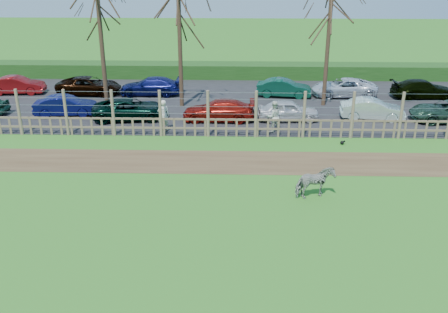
{
  "coord_description": "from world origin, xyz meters",
  "views": [
    {
      "loc": [
        1.58,
        -16.89,
        9.03
      ],
      "look_at": [
        1.0,
        2.5,
        1.1
      ],
      "focal_mm": 40.0,
      "sensor_mm": 36.0,
      "label": 1
    }
  ],
  "objects_px": {
    "car_5": "(372,109)",
    "car_1": "(66,106)",
    "car_4": "(288,110)",
    "car_7": "(17,85)",
    "zebra": "(315,183)",
    "visitor_a": "(164,115)",
    "tree_left": "(99,17)",
    "crow": "(342,142)",
    "car_9": "(151,86)",
    "car_11": "(284,88)",
    "car_12": "(344,88)",
    "visitor_b": "(274,117)",
    "car_3": "(219,110)",
    "tree_right": "(330,21)",
    "tree_mid": "(179,28)",
    "car_2": "(130,109)",
    "car_13": "(423,89)",
    "car_8": "(89,86)"
  },
  "relations": [
    {
      "from": "car_9",
      "to": "car_13",
      "type": "bearing_deg",
      "value": 90.16
    },
    {
      "from": "car_3",
      "to": "car_8",
      "type": "relative_size",
      "value": 0.96
    },
    {
      "from": "visitor_b",
      "to": "tree_left",
      "type": "bearing_deg",
      "value": -36.77
    },
    {
      "from": "tree_right",
      "to": "car_1",
      "type": "height_order",
      "value": "tree_right"
    },
    {
      "from": "car_1",
      "to": "visitor_b",
      "type": "bearing_deg",
      "value": -109.52
    },
    {
      "from": "car_5",
      "to": "car_1",
      "type": "bearing_deg",
      "value": 94.83
    },
    {
      "from": "car_11",
      "to": "car_12",
      "type": "xyz_separation_m",
      "value": [
        4.04,
        0.22,
        0.0
      ]
    },
    {
      "from": "crow",
      "to": "car_9",
      "type": "bearing_deg",
      "value": 141.07
    },
    {
      "from": "visitor_a",
      "to": "visitor_b",
      "type": "xyz_separation_m",
      "value": [
        5.94,
        -0.02,
        0.0
      ]
    },
    {
      "from": "tree_left",
      "to": "car_11",
      "type": "height_order",
      "value": "tree_left"
    },
    {
      "from": "visitor_a",
      "to": "tree_left",
      "type": "bearing_deg",
      "value": -58.1
    },
    {
      "from": "car_11",
      "to": "car_9",
      "type": "bearing_deg",
      "value": 96.26
    },
    {
      "from": "car_5",
      "to": "car_12",
      "type": "xyz_separation_m",
      "value": [
        -0.69,
        5.0,
        0.0
      ]
    },
    {
      "from": "zebra",
      "to": "visitor_b",
      "type": "xyz_separation_m",
      "value": [
        -1.14,
        7.76,
        0.26
      ]
    },
    {
      "from": "car_4",
      "to": "car_8",
      "type": "xyz_separation_m",
      "value": [
        -13.09,
        5.36,
        0.0
      ]
    },
    {
      "from": "tree_right",
      "to": "car_11",
      "type": "bearing_deg",
      "value": 140.89
    },
    {
      "from": "tree_left",
      "to": "visitor_b",
      "type": "relative_size",
      "value": 4.57
    },
    {
      "from": "car_1",
      "to": "car_11",
      "type": "relative_size",
      "value": 1.0
    },
    {
      "from": "tree_left",
      "to": "car_9",
      "type": "height_order",
      "value": "tree_left"
    },
    {
      "from": "tree_mid",
      "to": "car_2",
      "type": "distance_m",
      "value": 5.73
    },
    {
      "from": "car_7",
      "to": "car_13",
      "type": "xyz_separation_m",
      "value": [
        27.45,
        -0.23,
        0.0
      ]
    },
    {
      "from": "car_1",
      "to": "visitor_a",
      "type": "bearing_deg",
      "value": -119.93
    },
    {
      "from": "tree_mid",
      "to": "car_7",
      "type": "xyz_separation_m",
      "value": [
        -11.61,
        2.66,
        -4.23
      ]
    },
    {
      "from": "car_4",
      "to": "car_7",
      "type": "distance_m",
      "value": 18.84
    },
    {
      "from": "zebra",
      "to": "car_7",
      "type": "bearing_deg",
      "value": 28.32
    },
    {
      "from": "car_12",
      "to": "tree_right",
      "type": "bearing_deg",
      "value": -39.56
    },
    {
      "from": "crow",
      "to": "car_9",
      "type": "xyz_separation_m",
      "value": [
        -11.3,
        9.13,
        0.54
      ]
    },
    {
      "from": "car_2",
      "to": "car_11",
      "type": "relative_size",
      "value": 1.19
    },
    {
      "from": "car_9",
      "to": "car_4",
      "type": "bearing_deg",
      "value": 59.65
    },
    {
      "from": "visitor_b",
      "to": "car_3",
      "type": "bearing_deg",
      "value": -48.57
    },
    {
      "from": "car_7",
      "to": "car_4",
      "type": "bearing_deg",
      "value": -111.56
    },
    {
      "from": "zebra",
      "to": "visitor_a",
      "type": "xyz_separation_m",
      "value": [
        -7.08,
        7.78,
        0.26
      ]
    },
    {
      "from": "crow",
      "to": "car_2",
      "type": "relative_size",
      "value": 0.06
    },
    {
      "from": "car_5",
      "to": "car_11",
      "type": "height_order",
      "value": "same"
    },
    {
      "from": "car_3",
      "to": "car_9",
      "type": "bearing_deg",
      "value": -137.22
    },
    {
      "from": "car_3",
      "to": "car_2",
      "type": "bearing_deg",
      "value": -89.58
    },
    {
      "from": "car_9",
      "to": "crow",
      "type": "bearing_deg",
      "value": 51.86
    },
    {
      "from": "tree_mid",
      "to": "car_8",
      "type": "relative_size",
      "value": 1.58
    },
    {
      "from": "car_7",
      "to": "car_12",
      "type": "relative_size",
      "value": 0.84
    },
    {
      "from": "tree_right",
      "to": "visitor_a",
      "type": "bearing_deg",
      "value": -150.98
    },
    {
      "from": "car_3",
      "to": "car_8",
      "type": "bearing_deg",
      "value": -119.92
    },
    {
      "from": "tree_mid",
      "to": "zebra",
      "type": "relative_size",
      "value": 4.48
    },
    {
      "from": "tree_left",
      "to": "car_13",
      "type": "relative_size",
      "value": 1.9
    },
    {
      "from": "car_3",
      "to": "car_7",
      "type": "distance_m",
      "value": 15.09
    },
    {
      "from": "car_7",
      "to": "car_13",
      "type": "bearing_deg",
      "value": -95.44
    },
    {
      "from": "zebra",
      "to": "car_5",
      "type": "distance_m",
      "value": 11.22
    },
    {
      "from": "car_3",
      "to": "car_11",
      "type": "bearing_deg",
      "value": 142.71
    },
    {
      "from": "visitor_a",
      "to": "car_11",
      "type": "xyz_separation_m",
      "value": [
        7.09,
        7.18,
        -0.26
      ]
    },
    {
      "from": "tree_left",
      "to": "visitor_b",
      "type": "bearing_deg",
      "value": -20.68
    },
    {
      "from": "tree_right",
      "to": "zebra",
      "type": "bearing_deg",
      "value": -100.34
    }
  ]
}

